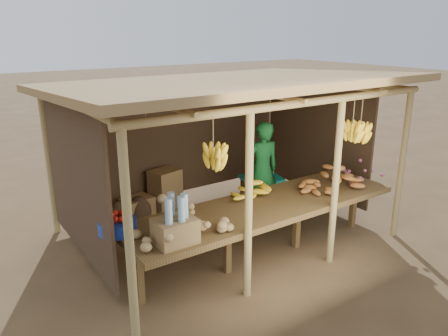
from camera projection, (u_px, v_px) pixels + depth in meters
ground at (224, 233)px, 6.71m from camera, size 60.00×60.00×0.00m
stall_structure at (225, 109)px, 6.09m from camera, size 4.70×3.50×2.43m
counter at (265, 209)px, 5.74m from camera, size 3.90×1.05×0.80m
potato_heap at (180, 218)px, 4.84m from camera, size 1.24×1.00×0.37m
sweet_potato_heap at (335, 178)px, 6.19m from camera, size 1.03×0.75×0.36m
onion_heap at (360, 167)px, 6.66m from camera, size 0.78×0.60×0.35m
banana_pile at (249, 183)px, 6.00m from camera, size 0.67×0.42×0.35m
tomato_basin at (117, 225)px, 4.90m from camera, size 0.43×0.43×0.23m
bottle_box at (175, 225)px, 4.63m from camera, size 0.44×0.34×0.55m
vendor at (262, 171)px, 7.06m from camera, size 0.65×0.50×1.61m
tarp_crate at (261, 192)px, 7.50m from camera, size 0.75×0.69×0.77m
carton_stack at (156, 197)px, 7.26m from camera, size 1.05×0.46×0.75m
burlap_sacks at (129, 212)px, 6.92m from camera, size 0.74×0.39×0.52m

